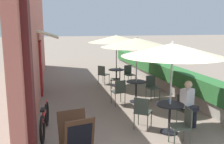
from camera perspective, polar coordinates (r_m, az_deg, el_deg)
The scene contains 21 objects.
cafe_facade_wall at distance 10.58m, azimuth -16.90°, elevation 6.98°, with size 0.98×13.32×4.20m.
planter_hedge at distance 11.77m, azimuth 10.19°, elevation -0.02°, with size 0.60×12.32×1.01m.
patio_table_near at distance 6.48m, azimuth 13.05°, elevation -9.12°, with size 0.70×0.70×0.75m.
patio_umbrella_near at distance 6.14m, azimuth 13.66°, elevation 4.96°, with size 2.47×2.47×2.30m.
cafe_chair_near_left at distance 5.90m, azimuth 15.99°, elevation -11.25°, with size 0.45×0.45×0.87m.
cafe_chair_near_right at distance 7.04m, azimuth 16.29°, elevation -7.68°, with size 0.52×0.52×0.87m.
seated_patron_near_right at distance 6.92m, azimuth 17.10°, elevation -6.55°, with size 0.45×0.49×1.25m.
cafe_chair_near_back at distance 6.56m, azimuth 6.92°, elevation -8.67°, with size 0.56×0.56×0.87m.
coffee_cup_near at distance 6.55m, azimuth 13.00°, elevation -6.33°, with size 0.07×0.07×0.09m.
patio_table_mid at distance 8.82m, azimuth 5.53°, elevation -3.60°, with size 0.70×0.70×0.75m.
patio_umbrella_mid at distance 8.57m, azimuth 5.72°, elevation 6.72°, with size 2.47×2.47×2.30m.
cafe_chair_mid_left at distance 9.21m, azimuth 9.12°, elevation -3.07°, with size 0.45×0.45×0.87m.
cafe_chair_mid_right at distance 8.46m, azimuth 1.61°, elevation -4.17°, with size 0.45×0.45×0.87m.
patio_table_far at distance 11.11m, azimuth 1.00°, elevation -0.60°, with size 0.70×0.70×0.75m.
patio_umbrella_far at distance 10.91m, azimuth 1.02°, elevation 7.59°, with size 2.47×2.47×2.30m.
cafe_chair_far_left at distance 11.43m, azimuth -2.11°, elevation -0.28°, with size 0.57×0.57×0.87m.
cafe_chair_far_right at distance 10.43m, azimuth 1.21°, elevation -1.34°, with size 0.50×0.50×0.87m.
cafe_chair_far_back at distance 11.49m, azimuth 3.89°, elevation -0.24°, with size 0.48×0.48×0.87m.
coffee_cup_far at distance 11.00m, azimuth 1.80°, elevation 0.77°, with size 0.07×0.07×0.09m.
bicycle_leaning at distance 6.54m, azimuth -15.13°, elevation -10.64°, with size 0.19×1.72×0.75m.
menu_board at distance 5.08m, azimuth -8.22°, elevation -14.94°, with size 0.69×0.74×1.00m.
Camera 1 is at (-1.95, -4.02, 2.67)m, focal length 40.00 mm.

